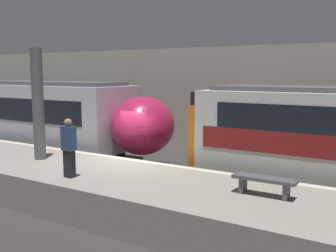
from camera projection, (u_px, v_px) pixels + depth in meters
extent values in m
plane|color=#33302D|center=(130.00, 187.00, 13.43)|extent=(120.00, 120.00, 0.00)
cube|color=gray|center=(94.00, 186.00, 11.86)|extent=(40.00, 3.56, 1.01)
cube|color=beige|center=(127.00, 159.00, 13.17)|extent=(40.00, 0.30, 0.01)
cube|color=#B2AD9E|center=(213.00, 102.00, 18.55)|extent=(50.00, 0.15, 5.08)
cylinder|color=#56565B|center=(38.00, 104.00, 12.98)|extent=(0.38, 0.38, 3.69)
ellipsoid|color=#B21E4C|center=(143.00, 126.00, 15.50)|extent=(2.42, 2.71, 2.31)
sphere|color=#F2EFCC|center=(163.00, 138.00, 15.06)|extent=(0.20, 0.20, 0.20)
cube|color=orange|center=(211.00, 134.00, 13.97)|extent=(0.25, 2.89, 2.20)
cube|color=black|center=(211.00, 103.00, 13.82)|extent=(0.25, 2.59, 0.88)
sphere|color=#EA4C42|center=(198.00, 147.00, 13.55)|extent=(0.18, 0.18, 0.18)
sphere|color=#EA4C42|center=(214.00, 141.00, 14.66)|extent=(0.18, 0.18, 0.18)
cube|color=black|center=(69.00, 164.00, 10.86)|extent=(0.28, 0.20, 0.76)
cube|color=navy|center=(69.00, 138.00, 10.77)|extent=(0.38, 0.24, 0.66)
sphere|color=#9E7051|center=(68.00, 122.00, 10.71)|extent=(0.22, 0.22, 0.22)
cube|color=#4C4C51|center=(243.00, 184.00, 9.53)|extent=(0.10, 0.32, 0.41)
cube|color=#4C4C51|center=(286.00, 191.00, 8.98)|extent=(0.10, 0.32, 0.41)
cube|color=#4C4C51|center=(264.00, 179.00, 9.23)|extent=(1.50, 0.40, 0.08)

